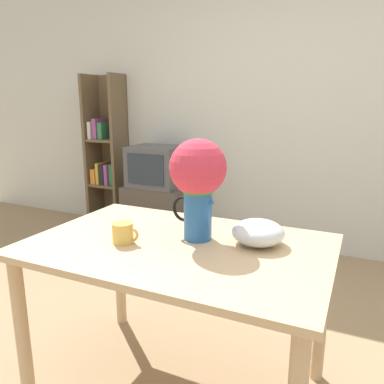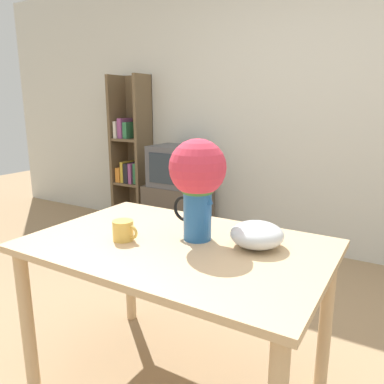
{
  "view_description": "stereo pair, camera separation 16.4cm",
  "coord_description": "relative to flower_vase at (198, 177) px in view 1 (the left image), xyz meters",
  "views": [
    {
      "loc": [
        0.56,
        -1.36,
        1.34
      ],
      "look_at": [
        -0.11,
        0.08,
        0.96
      ],
      "focal_mm": 35.0,
      "sensor_mm": 36.0,
      "label": 1
    },
    {
      "loc": [
        0.71,
        -1.29,
        1.34
      ],
      "look_at": [
        -0.11,
        0.08,
        0.96
      ],
      "focal_mm": 35.0,
      "sensor_mm": 36.0,
      "label": 2
    }
  ],
  "objects": [
    {
      "name": "coffee_mug",
      "position": [
        -0.27,
        -0.18,
        -0.24
      ],
      "size": [
        0.13,
        0.09,
        0.09
      ],
      "color": "gold",
      "rests_on": "table"
    },
    {
      "name": "bookshelf",
      "position": [
        -1.92,
        1.86,
        -0.24
      ],
      "size": [
        0.4,
        0.29,
        1.63
      ],
      "color": "brown",
      "rests_on": "ground_plane"
    },
    {
      "name": "table",
      "position": [
        -0.06,
        -0.09,
        -0.39
      ],
      "size": [
        1.29,
        0.84,
        0.75
      ],
      "color": "tan",
      "rests_on": "ground_plane"
    },
    {
      "name": "tv_stand",
      "position": [
        -1.18,
        1.67,
        -0.76
      ],
      "size": [
        0.62,
        0.41,
        0.54
      ],
      "color": "#4C4238",
      "rests_on": "ground_plane"
    },
    {
      "name": "wall_back",
      "position": [
        0.08,
        2.01,
        0.27
      ],
      "size": [
        8.0,
        0.05,
        2.6
      ],
      "color": "silver",
      "rests_on": "ground_plane"
    },
    {
      "name": "white_bowl",
      "position": [
        0.26,
        0.04,
        -0.23
      ],
      "size": [
        0.23,
        0.23,
        0.11
      ],
      "color": "silver",
      "rests_on": "table"
    },
    {
      "name": "flower_vase",
      "position": [
        0.0,
        0.0,
        0.0
      ],
      "size": [
        0.25,
        0.25,
        0.45
      ],
      "color": "#235B9E",
      "rests_on": "table"
    },
    {
      "name": "tv_set",
      "position": [
        -1.18,
        1.66,
        -0.29
      ],
      "size": [
        0.49,
        0.4,
        0.4
      ],
      "color": "#4C4C51",
      "rests_on": "tv_stand"
    }
  ]
}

